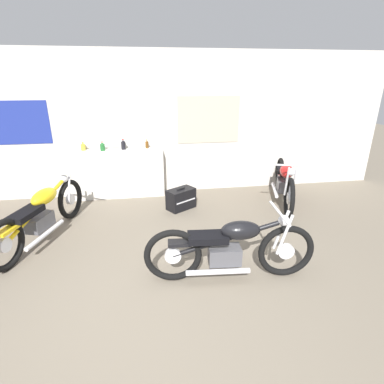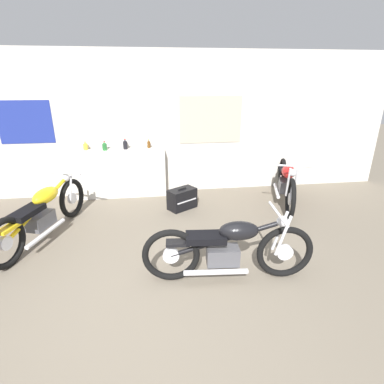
# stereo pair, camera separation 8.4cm
# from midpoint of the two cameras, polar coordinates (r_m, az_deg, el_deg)

# --- Properties ---
(ground_plane) EXTENTS (24.00, 24.00, 0.00)m
(ground_plane) POSITION_cam_midpoint_polar(r_m,az_deg,el_deg) (3.25, -4.88, -24.09)
(ground_plane) COLOR #706656
(wall_back) EXTENTS (10.00, 0.07, 2.80)m
(wall_back) POSITION_cam_midpoint_polar(r_m,az_deg,el_deg) (6.13, -7.58, 12.51)
(wall_back) COLOR beige
(wall_back) RESTS_ON ground_plane
(sill_counter) EXTENTS (1.77, 0.28, 0.98)m
(sill_counter) POSITION_cam_midpoint_polar(r_m,az_deg,el_deg) (6.19, -13.00, 3.52)
(sill_counter) COLOR silver
(sill_counter) RESTS_ON ground_plane
(bottle_leftmost) EXTENTS (0.09, 0.09, 0.16)m
(bottle_leftmost) POSITION_cam_midpoint_polar(r_m,az_deg,el_deg) (6.17, -19.26, 8.23)
(bottle_leftmost) COLOR gold
(bottle_leftmost) RESTS_ON sill_counter
(bottle_left_center) EXTENTS (0.09, 0.09, 0.18)m
(bottle_left_center) POSITION_cam_midpoint_polar(r_m,az_deg,el_deg) (6.03, -15.93, 8.38)
(bottle_left_center) COLOR #23662D
(bottle_left_center) RESTS_ON sill_counter
(bottle_center) EXTENTS (0.09, 0.09, 0.20)m
(bottle_center) POSITION_cam_midpoint_polar(r_m,az_deg,el_deg) (6.03, -12.20, 8.83)
(bottle_center) COLOR black
(bottle_center) RESTS_ON sill_counter
(bottle_right_center) EXTENTS (0.06, 0.06, 0.17)m
(bottle_right_center) POSITION_cam_midpoint_polar(r_m,az_deg,el_deg) (6.05, -7.83, 9.03)
(bottle_right_center) COLOR #5B3814
(bottle_right_center) RESTS_ON sill_counter
(motorcycle_red) EXTENTS (0.82, 1.97, 0.92)m
(motorcycle_red) POSITION_cam_midpoint_polar(r_m,az_deg,el_deg) (5.95, 17.86, 1.83)
(motorcycle_red) COLOR black
(motorcycle_red) RESTS_ON ground_plane
(motorcycle_yellow) EXTENTS (0.89, 2.12, 0.85)m
(motorcycle_yellow) POSITION_cam_midpoint_polar(r_m,az_deg,el_deg) (4.95, -26.07, -3.50)
(motorcycle_yellow) COLOR black
(motorcycle_yellow) RESTS_ON ground_plane
(motorcycle_black) EXTENTS (2.04, 0.64, 0.87)m
(motorcycle_black) POSITION_cam_midpoint_polar(r_m,az_deg,el_deg) (3.60, 7.67, -10.52)
(motorcycle_black) COLOR black
(motorcycle_black) RESTS_ON ground_plane
(hard_case_black) EXTENTS (0.58, 0.51, 0.40)m
(hard_case_black) POSITION_cam_midpoint_polar(r_m,az_deg,el_deg) (5.54, -1.47, -1.30)
(hard_case_black) COLOR black
(hard_case_black) RESTS_ON ground_plane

